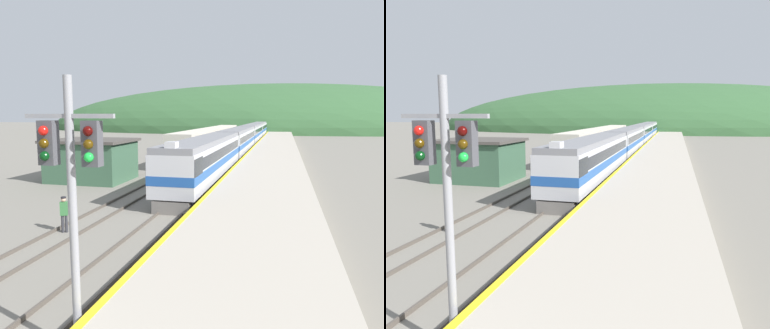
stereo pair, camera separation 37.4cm
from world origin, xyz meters
The scene contains 12 objects.
track_main centered at (0.00, 70.00, 0.08)m, with size 1.52×180.00×0.16m.
track_siding centered at (-3.92, 70.00, 0.08)m, with size 1.52×180.00×0.16m.
platform centered at (5.00, 50.00, 0.56)m, with size 6.33×140.00×1.12m.
distant_hills centered at (0.00, 141.72, 0.00)m, with size 176.90×79.60×34.33m.
station_shed centered at (-10.09, 25.55, 1.84)m, with size 6.92×5.97×3.64m.
express_train_lead_car centered at (0.00, 26.17, 2.12)m, with size 2.91×20.87×4.22m.
carriage_second centered at (0.00, 48.62, 2.10)m, with size 2.90×21.81×3.86m.
carriage_third centered at (0.00, 71.31, 2.10)m, with size 2.90×21.81×3.86m.
carriage_fourth centered at (0.00, 94.00, 2.10)m, with size 2.90×21.81×3.86m.
siding_train centered at (-3.92, 48.76, 1.99)m, with size 2.90×35.27×3.85m.
signal_mast_main centered at (1.56, 3.45, 4.31)m, with size 2.20×0.42×6.62m.
track_worker centered at (-4.11, 11.77, 1.03)m, with size 0.42×0.36×1.79m.
Camera 2 is at (6.60, -3.95, 5.75)m, focal length 35.00 mm.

